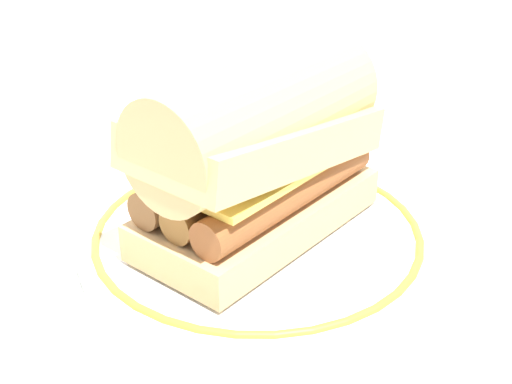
{
  "coord_description": "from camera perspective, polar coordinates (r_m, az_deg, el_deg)",
  "views": [
    {
      "loc": [
        -0.21,
        -0.38,
        0.29
      ],
      "look_at": [
        -0.0,
        0.01,
        0.04
      ],
      "focal_mm": 51.4,
      "sensor_mm": 36.0,
      "label": 1
    }
  ],
  "objects": [
    {
      "name": "drinking_glass",
      "position": [
        0.69,
        -17.36,
        6.03
      ],
      "size": [
        0.06,
        0.06,
        0.09
      ],
      "color": "silver",
      "rests_on": "ground_plane"
    },
    {
      "name": "ground_plane",
      "position": [
        0.52,
        0.83,
        -4.99
      ],
      "size": [
        1.5,
        1.5,
        0.0
      ],
      "primitive_type": "plane",
      "color": "white"
    },
    {
      "name": "sausage_sandwich",
      "position": [
        0.49,
        0.0,
        3.36
      ],
      "size": [
        0.2,
        0.15,
        0.12
      ],
      "rotation": [
        0.0,
        0.0,
        0.4
      ],
      "color": "#DBB074",
      "rests_on": "plate"
    },
    {
      "name": "plate",
      "position": [
        0.53,
        0.0,
        -3.56
      ],
      "size": [
        0.25,
        0.25,
        0.01
      ],
      "color": "white",
      "rests_on": "ground_plane"
    }
  ]
}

